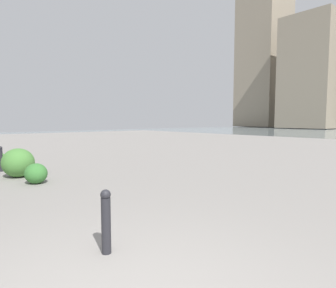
{
  "coord_description": "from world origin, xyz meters",
  "views": [
    {
      "loc": [
        -1.92,
        1.13,
        1.68
      ],
      "look_at": [
        7.2,
        -6.66,
        0.67
      ],
      "focal_mm": 30.59,
      "sensor_mm": 36.0,
      "label": 1
    }
  ],
  "objects": [
    {
      "name": "shrub_low",
      "position": [
        7.29,
        -0.92,
        0.42
      ],
      "size": [
        1.0,
        0.9,
        0.85
      ],
      "color": "#477F38",
      "rests_on": "ground"
    },
    {
      "name": "bollard_mid",
      "position": [
        8.64,
        -0.71,
        0.43
      ],
      "size": [
        0.13,
        0.13,
        0.83
      ],
      "color": "#232328",
      "rests_on": "ground"
    },
    {
      "name": "bollard_near",
      "position": [
        1.24,
        -0.54,
        0.43
      ],
      "size": [
        0.13,
        0.13,
        0.82
      ],
      "color": "#232328",
      "rests_on": "ground"
    },
    {
      "name": "building_annex",
      "position": [
        24.63,
        -61.16,
        11.28
      ],
      "size": [
        10.23,
        10.91,
        22.56
      ],
      "color": "gray",
      "rests_on": "ground"
    },
    {
      "name": "shrub_round",
      "position": [
        6.02,
        -1.05,
        0.27
      ],
      "size": [
        0.63,
        0.57,
        0.54
      ],
      "color": "#387533",
      "rests_on": "ground"
    },
    {
      "name": "building_highrise",
      "position": [
        39.62,
        -67.0,
        16.86
      ],
      "size": [
        10.36,
        11.13,
        33.72
      ],
      "color": "gray",
      "rests_on": "ground"
    }
  ]
}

